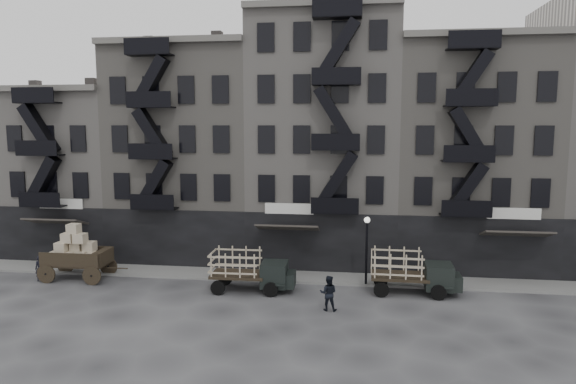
# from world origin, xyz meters

# --- Properties ---
(ground) EXTENTS (140.00, 140.00, 0.00)m
(ground) POSITION_xyz_m (0.00, 0.00, 0.00)
(ground) COLOR #38383A
(ground) RESTS_ON ground
(sidewalk) EXTENTS (55.00, 2.50, 0.15)m
(sidewalk) POSITION_xyz_m (0.00, 3.75, 0.07)
(sidewalk) COLOR slate
(sidewalk) RESTS_ON ground
(building_west) EXTENTS (10.00, 11.35, 13.20)m
(building_west) POSITION_xyz_m (-20.00, 9.83, 6.00)
(building_west) COLOR gray
(building_west) RESTS_ON ground
(building_midwest) EXTENTS (10.00, 11.35, 16.20)m
(building_midwest) POSITION_xyz_m (-10.00, 9.83, 7.50)
(building_midwest) COLOR gray
(building_midwest) RESTS_ON ground
(building_center) EXTENTS (10.00, 11.35, 18.20)m
(building_center) POSITION_xyz_m (-0.00, 9.82, 8.50)
(building_center) COLOR gray
(building_center) RESTS_ON ground
(building_mideast) EXTENTS (10.00, 11.35, 16.20)m
(building_mideast) POSITION_xyz_m (10.00, 9.83, 7.50)
(building_mideast) COLOR gray
(building_mideast) RESTS_ON ground
(lamp_post) EXTENTS (0.36, 0.36, 4.28)m
(lamp_post) POSITION_xyz_m (3.00, 2.60, 2.78)
(lamp_post) COLOR black
(lamp_post) RESTS_ON ground
(wagon) EXTENTS (4.19, 2.26, 3.54)m
(wagon) POSITION_xyz_m (-15.23, 1.67, 2.02)
(wagon) COLOR black
(wagon) RESTS_ON ground
(stake_truck_west) EXTENTS (4.97, 2.14, 2.47)m
(stake_truck_west) POSITION_xyz_m (-3.79, 0.82, 1.41)
(stake_truck_west) COLOR black
(stake_truck_west) RESTS_ON ground
(stake_truck_east) EXTENTS (5.11, 2.23, 2.54)m
(stake_truck_east) POSITION_xyz_m (5.62, 1.62, 1.45)
(stake_truck_east) COLOR black
(stake_truck_east) RESTS_ON ground
(pedestrian_west) EXTENTS (0.69, 0.63, 1.58)m
(pedestrian_west) POSITION_xyz_m (-17.27, 1.01, 0.79)
(pedestrian_west) COLOR black
(pedestrian_west) RESTS_ON ground
(pedestrian_mid) EXTENTS (0.95, 0.76, 1.88)m
(pedestrian_mid) POSITION_xyz_m (0.96, -1.76, 0.94)
(pedestrian_mid) COLOR black
(pedestrian_mid) RESTS_ON ground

